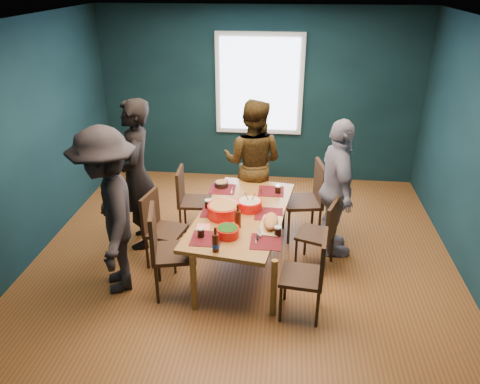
% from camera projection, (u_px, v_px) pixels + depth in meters
% --- Properties ---
extents(room, '(5.01, 5.01, 2.71)m').
position_uv_depth(room, '(246.00, 144.00, 5.29)').
color(room, brown).
rests_on(room, ground).
extents(dining_table, '(1.17, 1.94, 0.69)m').
position_uv_depth(dining_table, '(242.00, 218.00, 5.26)').
color(dining_table, olive).
rests_on(dining_table, floor).
extents(chair_left_far, '(0.41, 0.41, 0.88)m').
position_uv_depth(chair_left_far, '(188.00, 196.00, 6.03)').
color(chair_left_far, black).
rests_on(chair_left_far, floor).
extents(chair_left_mid, '(0.47, 0.47, 0.89)m').
position_uv_depth(chair_left_mid, '(159.00, 224.00, 5.36)').
color(chair_left_mid, black).
rests_on(chair_left_mid, floor).
extents(chair_left_near, '(0.53, 0.53, 0.99)m').
position_uv_depth(chair_left_near, '(165.00, 245.00, 4.83)').
color(chair_left_near, black).
rests_on(chair_left_near, floor).
extents(chair_right_far, '(0.53, 0.53, 1.00)m').
position_uv_depth(chair_right_far, '(310.00, 195.00, 5.89)').
color(chair_right_far, black).
rests_on(chair_right_far, floor).
extents(chair_right_mid, '(0.50, 0.50, 0.86)m').
position_uv_depth(chair_right_mid, '(323.00, 230.00, 5.27)').
color(chair_right_mid, black).
rests_on(chair_right_mid, floor).
extents(chair_right_near, '(0.46, 0.46, 0.92)m').
position_uv_depth(chair_right_near, '(312.00, 270.00, 4.51)').
color(chair_right_near, black).
rests_on(chair_right_near, floor).
extents(person_far_left, '(0.59, 0.76, 1.85)m').
position_uv_depth(person_far_left, '(137.00, 175.00, 5.59)').
color(person_far_left, black).
rests_on(person_far_left, floor).
extents(person_back, '(0.95, 0.81, 1.70)m').
position_uv_depth(person_back, '(253.00, 163.00, 6.16)').
color(person_back, black).
rests_on(person_back, floor).
extents(person_right, '(0.58, 1.04, 1.68)m').
position_uv_depth(person_right, '(337.00, 189.00, 5.43)').
color(person_right, silver).
rests_on(person_right, floor).
extents(person_near_left, '(1.07, 1.34, 1.81)m').
position_uv_depth(person_near_left, '(109.00, 212.00, 4.79)').
color(person_near_left, black).
rests_on(person_near_left, floor).
extents(bowl_salad, '(0.34, 0.34, 0.14)m').
position_uv_depth(bowl_salad, '(223.00, 210.00, 5.12)').
color(bowl_salad, red).
rests_on(bowl_salad, dining_table).
extents(bowl_dumpling, '(0.28, 0.28, 0.26)m').
position_uv_depth(bowl_dumpling, '(250.00, 205.00, 5.28)').
color(bowl_dumpling, red).
rests_on(bowl_dumpling, dining_table).
extents(bowl_herbs, '(0.24, 0.24, 0.10)m').
position_uv_depth(bowl_herbs, '(228.00, 231.00, 4.75)').
color(bowl_herbs, red).
rests_on(bowl_herbs, dining_table).
extents(cutting_board, '(0.27, 0.54, 0.12)m').
position_uv_depth(cutting_board, '(271.00, 222.00, 4.93)').
color(cutting_board, '#D1B870').
rests_on(cutting_board, dining_table).
extents(small_bowl, '(0.17, 0.17, 0.07)m').
position_uv_depth(small_bowl, '(221.00, 184.00, 5.84)').
color(small_bowl, black).
rests_on(small_bowl, dining_table).
extents(beer_bottle_a, '(0.07, 0.07, 0.26)m').
position_uv_depth(beer_bottle_a, '(216.00, 243.00, 4.48)').
color(beer_bottle_a, '#41170B').
rests_on(beer_bottle_a, dining_table).
extents(beer_bottle_b, '(0.07, 0.07, 0.27)m').
position_uv_depth(beer_bottle_b, '(238.00, 218.00, 4.90)').
color(beer_bottle_b, '#41170B').
rests_on(beer_bottle_b, dining_table).
extents(cola_glass_a, '(0.07, 0.07, 0.10)m').
position_uv_depth(cola_glass_a, '(201.00, 232.00, 4.74)').
color(cola_glass_a, black).
rests_on(cola_glass_a, dining_table).
extents(cola_glass_b, '(0.08, 0.08, 0.11)m').
position_uv_depth(cola_glass_b, '(278.00, 231.00, 4.75)').
color(cola_glass_b, black).
rests_on(cola_glass_b, dining_table).
extents(cola_glass_c, '(0.07, 0.07, 0.10)m').
position_uv_depth(cola_glass_c, '(278.00, 189.00, 5.67)').
color(cola_glass_c, black).
rests_on(cola_glass_c, dining_table).
extents(cola_glass_d, '(0.07, 0.07, 0.10)m').
position_uv_depth(cola_glass_d, '(208.00, 204.00, 5.31)').
color(cola_glass_d, black).
rests_on(cola_glass_d, dining_table).
extents(napkin_a, '(0.19, 0.19, 0.00)m').
position_uv_depth(napkin_a, '(276.00, 211.00, 5.27)').
color(napkin_a, '#FF7D6B').
rests_on(napkin_a, dining_table).
extents(napkin_b, '(0.15, 0.15, 0.00)m').
position_uv_depth(napkin_b, '(203.00, 227.00, 4.94)').
color(napkin_b, '#FF7D6B').
rests_on(napkin_b, dining_table).
extents(napkin_c, '(0.18, 0.18, 0.00)m').
position_uv_depth(napkin_c, '(273.00, 245.00, 4.61)').
color(napkin_c, '#FF7D6B').
rests_on(napkin_c, dining_table).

